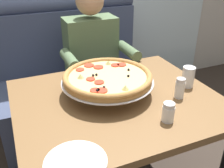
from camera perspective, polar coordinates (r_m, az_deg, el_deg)
The scene contains 9 objects.
booth_bench at distance 2.36m, azimuth -8.15°, elevation 0.07°, with size 1.32×0.78×1.13m.
dining_table at distance 1.47m, azimuth 1.18°, elevation -6.36°, with size 1.10×0.92×0.75m.
diner_main at distance 2.03m, azimuth -3.65°, elevation 5.28°, with size 0.54×0.64×1.27m.
pizza at distance 1.42m, azimuth -1.00°, elevation 1.44°, with size 0.51×0.51×0.13m.
shaker_parmesan at distance 1.45m, azimuth 14.72°, elevation -1.16°, with size 0.05×0.05×0.11m.
shaker_oregano at distance 1.25m, azimuth 12.31°, elevation -6.37°, with size 0.06×0.06×0.10m.
plate_near_left at distance 1.03m, azimuth -8.07°, elevation -16.37°, with size 0.25×0.25×0.02m.
drinking_glass at distance 1.58m, azimuth 16.43°, elevation 1.28°, with size 0.07×0.07×0.12m.
patio_chair at distance 3.83m, azimuth 7.62°, elevation 12.87°, with size 0.43×0.43×0.86m.
Camera 1 is at (-0.51, -1.11, 1.48)m, focal length 41.40 mm.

